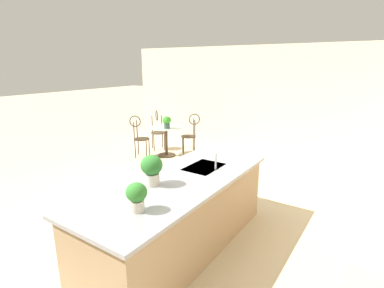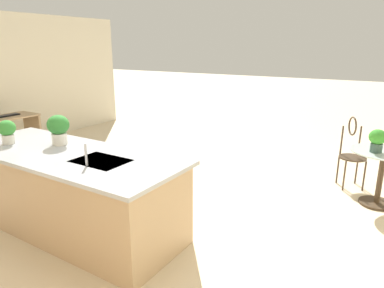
{
  "view_description": "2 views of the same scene",
  "coord_description": "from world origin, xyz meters",
  "px_view_note": "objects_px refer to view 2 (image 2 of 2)",
  "views": [
    {
      "loc": [
        2.96,
        2.81,
        2.26
      ],
      "look_at": [
        -1.48,
        -0.17,
        0.8
      ],
      "focal_mm": 27.72,
      "sensor_mm": 36.0,
      "label": 1
    },
    {
      "loc": [
        -2.79,
        3.17,
        2.04
      ],
      "look_at": [
        -0.91,
        0.17,
        1.03
      ],
      "focal_mm": 32.4,
      "sensor_mm": 36.0,
      "label": 2
    }
  ],
  "objects_px": {
    "chair_toward_desk": "(352,149)",
    "potted_plant_counter_near": "(58,128)",
    "potted_plant_on_table": "(377,139)",
    "bistro_table": "(381,173)",
    "keyboard": "(7,115)",
    "writing_desk": "(5,129)",
    "potted_plant_counter_far": "(7,130)"
  },
  "relations": [
    {
      "from": "chair_toward_desk",
      "to": "potted_plant_counter_near",
      "type": "bearing_deg",
      "value": 45.92
    },
    {
      "from": "chair_toward_desk",
      "to": "potted_plant_counter_near",
      "type": "height_order",
      "value": "potted_plant_counter_near"
    },
    {
      "from": "potted_plant_on_table",
      "to": "potted_plant_counter_near",
      "type": "xyz_separation_m",
      "value": [
        3.14,
        2.29,
        0.21
      ]
    },
    {
      "from": "bistro_table",
      "to": "keyboard",
      "type": "relative_size",
      "value": 1.82
    },
    {
      "from": "writing_desk",
      "to": "potted_plant_counter_near",
      "type": "distance_m",
      "value": 3.28
    },
    {
      "from": "bistro_table",
      "to": "potted_plant_counter_far",
      "type": "relative_size",
      "value": 2.83
    },
    {
      "from": "chair_toward_desk",
      "to": "potted_plant_on_table",
      "type": "relative_size",
      "value": 3.52
    },
    {
      "from": "chair_toward_desk",
      "to": "potted_plant_counter_far",
      "type": "bearing_deg",
      "value": 43.59
    },
    {
      "from": "potted_plant_counter_far",
      "to": "potted_plant_counter_near",
      "type": "relative_size",
      "value": 0.8
    },
    {
      "from": "keyboard",
      "to": "potted_plant_counter_near",
      "type": "relative_size",
      "value": 1.25
    },
    {
      "from": "chair_toward_desk",
      "to": "potted_plant_on_table",
      "type": "bearing_deg",
      "value": 119.56
    },
    {
      "from": "keyboard",
      "to": "potted_plant_on_table",
      "type": "xyz_separation_m",
      "value": [
        -6.21,
        -1.14,
        0.15
      ]
    },
    {
      "from": "potted_plant_on_table",
      "to": "potted_plant_counter_near",
      "type": "bearing_deg",
      "value": 36.13
    },
    {
      "from": "chair_toward_desk",
      "to": "potted_plant_counter_near",
      "type": "relative_size",
      "value": 2.96
    },
    {
      "from": "bistro_table",
      "to": "potted_plant_counter_far",
      "type": "xyz_separation_m",
      "value": [
        3.79,
        2.7,
        0.63
      ]
    },
    {
      "from": "bistro_table",
      "to": "writing_desk",
      "type": "xyz_separation_m",
      "value": [
        6.29,
        1.35,
        0.06
      ]
    },
    {
      "from": "writing_desk",
      "to": "potted_plant_on_table",
      "type": "distance_m",
      "value": 6.33
    },
    {
      "from": "bistro_table",
      "to": "potted_plant_counter_far",
      "type": "height_order",
      "value": "potted_plant_counter_far"
    },
    {
      "from": "bistro_table",
      "to": "chair_toward_desk",
      "type": "height_order",
      "value": "chair_toward_desk"
    },
    {
      "from": "potted_plant_on_table",
      "to": "potted_plant_counter_near",
      "type": "height_order",
      "value": "potted_plant_counter_near"
    },
    {
      "from": "writing_desk",
      "to": "potted_plant_counter_far",
      "type": "bearing_deg",
      "value": 151.65
    },
    {
      "from": "bistro_table",
      "to": "potted_plant_counter_near",
      "type": "height_order",
      "value": "potted_plant_counter_near"
    },
    {
      "from": "writing_desk",
      "to": "keyboard",
      "type": "distance_m",
      "value": 0.27
    },
    {
      "from": "bistro_table",
      "to": "keyboard",
      "type": "bearing_deg",
      "value": 11.19
    },
    {
      "from": "bistro_table",
      "to": "potted_plant_counter_near",
      "type": "relative_size",
      "value": 2.27
    },
    {
      "from": "bistro_table",
      "to": "writing_desk",
      "type": "height_order",
      "value": "same"
    },
    {
      "from": "bistro_table",
      "to": "writing_desk",
      "type": "distance_m",
      "value": 6.43
    },
    {
      "from": "potted_plant_counter_near",
      "to": "potted_plant_on_table",
      "type": "bearing_deg",
      "value": -143.87
    },
    {
      "from": "bistro_table",
      "to": "potted_plant_on_table",
      "type": "height_order",
      "value": "potted_plant_on_table"
    },
    {
      "from": "potted_plant_on_table",
      "to": "potted_plant_counter_far",
      "type": "distance_m",
      "value": 4.51
    },
    {
      "from": "chair_toward_desk",
      "to": "keyboard",
      "type": "relative_size",
      "value": 2.37
    },
    {
      "from": "potted_plant_counter_near",
      "to": "writing_desk",
      "type": "bearing_deg",
      "value": -19.02
    }
  ]
}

